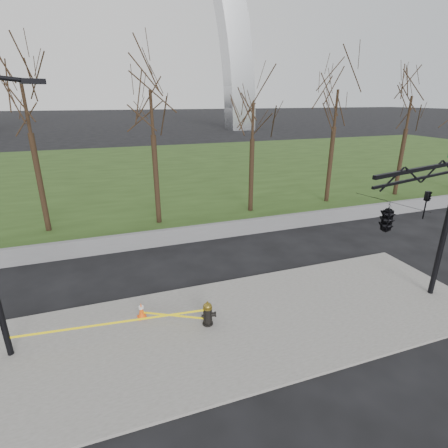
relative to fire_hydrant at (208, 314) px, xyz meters
name	(u,v)px	position (x,y,z in m)	size (l,w,h in m)	color
ground	(248,323)	(1.41, -0.32, -0.52)	(500.00, 500.00, 0.00)	black
sidewalk	(248,322)	(1.41, -0.32, -0.47)	(18.00, 6.00, 0.10)	slate
grass_strip	(143,169)	(1.41, 29.68, -0.49)	(120.00, 40.00, 0.06)	#283E16
guardrail	(192,234)	(1.41, 7.68, -0.07)	(60.00, 0.30, 0.90)	#59595B
tree_row	(205,150)	(3.45, 11.68, 3.99)	(50.10, 4.00, 9.03)	black
fire_hydrant	(208,314)	(0.00, 0.00, 0.00)	(0.57, 0.37, 0.92)	black
traffic_cone	(141,310)	(-2.16, 1.18, -0.12)	(0.33, 0.33, 0.61)	#FF530D
traffic_signal_mast	(402,212)	(6.08, -1.78, 3.63)	(4.99, 2.54, 6.00)	black
caution_tape	(132,321)	(-2.57, 0.39, 0.07)	(6.26, 1.18, 0.46)	yellow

